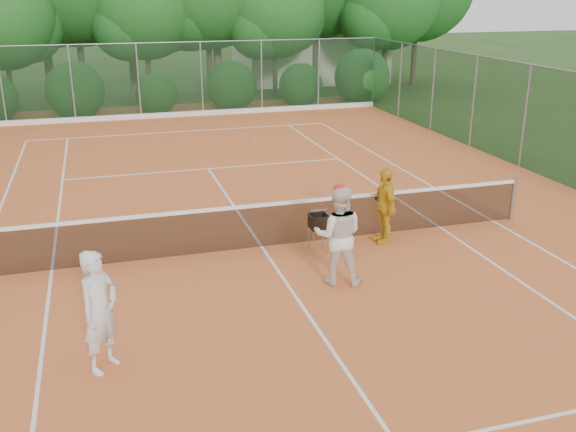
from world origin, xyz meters
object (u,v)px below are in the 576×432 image
object	(u,v)px
player_yellow	(385,206)
ball_hopper	(319,222)
player_white	(100,311)
player_center_grp	(338,235)

from	to	relation	value
player_yellow	ball_hopper	size ratio (longest dim) A/B	2.05
player_white	player_center_grp	distance (m)	4.45
player_white	player_center_grp	world-z (taller)	player_center_grp
player_center_grp	player_yellow	bearing A→B (deg)	44.19
player_yellow	player_center_grp	bearing A→B (deg)	-44.10
player_yellow	ball_hopper	world-z (taller)	player_yellow
player_white	ball_hopper	xyz separation A→B (m)	(4.27, 3.17, -0.27)
ball_hopper	player_center_grp	bearing A→B (deg)	-112.01
player_white	player_yellow	world-z (taller)	player_white
player_yellow	ball_hopper	bearing A→B (deg)	-84.65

